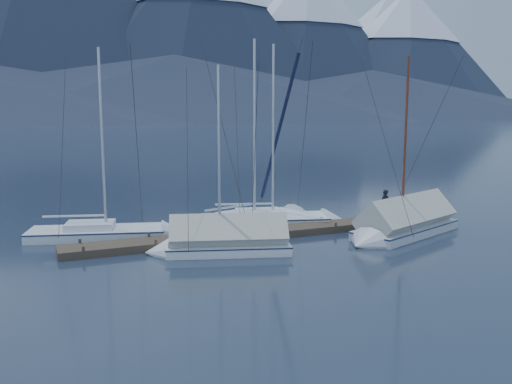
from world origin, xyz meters
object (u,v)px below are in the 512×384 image
at_px(sailboat_open_mid, 263,221).
at_px(sailboat_covered_far, 217,244).
at_px(person, 386,204).
at_px(sailboat_open_right, 283,221).
at_px(sailboat_covered_near, 400,227).
at_px(sailboat_open_left, 117,234).

distance_m(sailboat_open_mid, sailboat_covered_far, 6.13).
bearing_deg(person, sailboat_open_right, 59.56).
bearing_deg(sailboat_covered_near, person, 68.42).
xyz_separation_m(sailboat_open_mid, sailboat_covered_near, (5.04, -5.04, 0.29)).
height_order(sailboat_covered_near, person, sailboat_covered_near).
bearing_deg(sailboat_covered_far, sailboat_open_right, 38.64).
relative_size(sailboat_covered_far, person, 5.68).
bearing_deg(person, sailboat_covered_far, 92.66).
bearing_deg(sailboat_open_mid, sailboat_covered_near, -45.02).
height_order(sailboat_open_mid, sailboat_covered_near, sailboat_open_mid).
bearing_deg(sailboat_covered_far, sailboat_covered_near, -3.18).
bearing_deg(sailboat_open_right, sailboat_open_left, 176.62).
xyz_separation_m(sailboat_open_left, person, (13.63, -2.53, 0.93)).
xyz_separation_m(sailboat_open_left, sailboat_covered_near, (12.62, -5.08, 0.30)).
distance_m(sailboat_open_mid, person, 6.60).
height_order(sailboat_open_mid, sailboat_open_right, sailboat_open_mid).
relative_size(sailboat_open_left, sailboat_open_right, 0.95).
height_order(sailboat_open_mid, sailboat_covered_far, sailboat_open_mid).
bearing_deg(sailboat_open_left, sailboat_covered_near, -21.91).
bearing_deg(sailboat_covered_near, sailboat_covered_far, 176.82).
height_order(sailboat_open_left, sailboat_covered_far, sailboat_open_left).
height_order(sailboat_open_right, person, sailboat_open_right).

